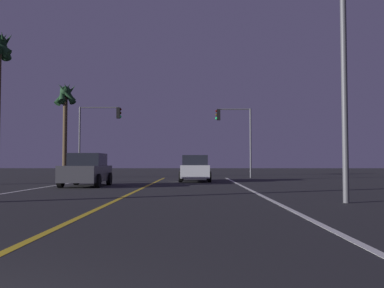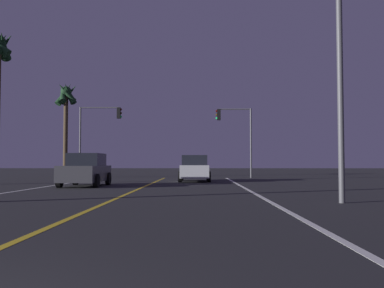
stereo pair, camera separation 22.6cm
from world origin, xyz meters
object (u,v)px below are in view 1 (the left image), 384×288
at_px(car_oncoming, 87,170).
at_px(traffic_light_near_right, 234,127).
at_px(car_ahead_far, 195,169).
at_px(street_lamp_right_near, 321,43).
at_px(traffic_light_near_left, 99,125).
at_px(palm_tree_left_far, 65,101).

relative_size(car_oncoming, traffic_light_near_right, 0.76).
bearing_deg(traffic_light_near_right, car_oncoming, 55.78).
bearing_deg(car_oncoming, traffic_light_near_right, 145.78).
xyz_separation_m(car_ahead_far, street_lamp_right_near, (3.87, -15.13, 4.00)).
height_order(car_ahead_far, traffic_light_near_right, traffic_light_near_right).
xyz_separation_m(car_ahead_far, traffic_light_near_left, (-7.90, 6.98, 3.50)).
relative_size(traffic_light_near_right, palm_tree_left_far, 0.70).
bearing_deg(traffic_light_near_right, car_ahead_far, 65.47).
bearing_deg(car_oncoming, street_lamp_right_near, 45.76).
bearing_deg(palm_tree_left_far, car_oncoming, -68.44).
bearing_deg(car_oncoming, traffic_light_near_left, -169.82).
bearing_deg(street_lamp_right_near, car_oncoming, -44.24).
bearing_deg(car_ahead_far, traffic_light_near_right, -24.53).
relative_size(street_lamp_right_near, palm_tree_left_far, 0.92).
bearing_deg(traffic_light_near_right, traffic_light_near_left, 0.00).
height_order(traffic_light_near_right, palm_tree_left_far, palm_tree_left_far).
distance_m(car_ahead_far, street_lamp_right_near, 16.12).
height_order(car_oncoming, street_lamp_right_near, street_lamp_right_near).
xyz_separation_m(traffic_light_near_left, street_lamp_right_near, (11.77, -22.11, 0.50)).
bearing_deg(street_lamp_right_near, traffic_light_near_right, -88.23).
distance_m(car_oncoming, palm_tree_left_far, 15.33).
xyz_separation_m(traffic_light_near_right, traffic_light_near_left, (-11.09, -0.00, 0.13)).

